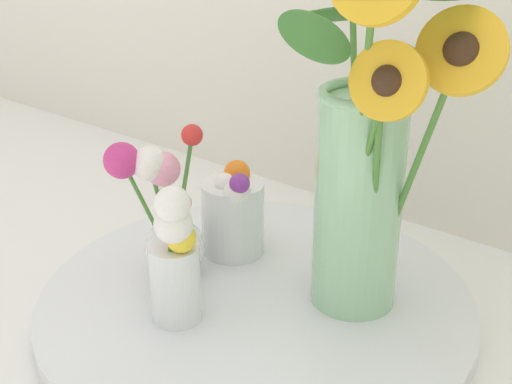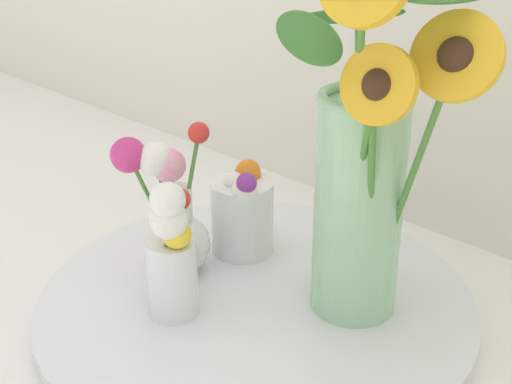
% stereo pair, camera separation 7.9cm
% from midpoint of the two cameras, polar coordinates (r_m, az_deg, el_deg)
% --- Properties ---
extents(ground_plane, '(6.00, 6.00, 0.00)m').
position_cam_midpoint_polar(ground_plane, '(0.79, -6.54, -13.90)').
color(ground_plane, white).
extents(serving_tray, '(0.52, 0.52, 0.02)m').
position_cam_midpoint_polar(serving_tray, '(0.86, -2.65, -8.97)').
color(serving_tray, silver).
rests_on(serving_tray, ground_plane).
extents(mason_jar_sunflowers, '(0.26, 0.21, 0.43)m').
position_cam_midpoint_polar(mason_jar_sunflowers, '(0.76, 5.81, 2.14)').
color(mason_jar_sunflowers, '#99CC9E').
rests_on(mason_jar_sunflowers, serving_tray).
extents(vase_small_center, '(0.06, 0.07, 0.17)m').
position_cam_midpoint_polar(vase_small_center, '(0.78, -9.38, -5.40)').
color(vase_small_center, white).
rests_on(vase_small_center, serving_tray).
extents(vase_bulb_right, '(0.09, 0.10, 0.19)m').
position_cam_midpoint_polar(vase_bulb_right, '(0.87, -9.81, -2.09)').
color(vase_bulb_right, white).
rests_on(vase_bulb_right, serving_tray).
extents(vase_small_back, '(0.08, 0.08, 0.12)m').
position_cam_midpoint_polar(vase_small_back, '(0.92, -4.27, -1.70)').
color(vase_small_back, white).
rests_on(vase_small_back, serving_tray).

